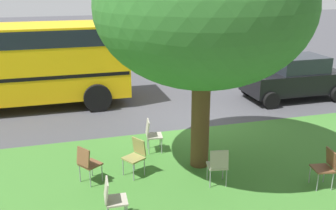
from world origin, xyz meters
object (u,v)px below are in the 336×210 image
at_px(chair_4, 88,162).
at_px(chair_5, 218,164).
at_px(chair_1, 112,197).
at_px(chair_0, 152,133).
at_px(chair_2, 136,154).
at_px(street_tree, 204,8).
at_px(parked_car, 294,77).
at_px(chair_3, 326,165).

bearing_deg(chair_4, chair_5, 162.11).
bearing_deg(chair_5, chair_1, 16.18).
bearing_deg(chair_4, chair_0, -145.07).
xyz_separation_m(chair_0, chair_2, (0.66, 1.13, 0.00)).
distance_m(street_tree, chair_1, 4.39).
bearing_deg(parked_car, chair_0, 26.29).
height_order(chair_0, chair_4, same).
distance_m(chair_1, chair_2, 1.86).
xyz_separation_m(chair_3, chair_5, (2.24, -0.71, 0.00)).
bearing_deg(parked_car, chair_4, 28.30).
distance_m(street_tree, chair_5, 3.42).
xyz_separation_m(chair_1, chair_2, (-0.78, -1.69, 0.00)).
distance_m(chair_1, parked_car, 9.79).
height_order(chair_2, parked_car, parked_car).
relative_size(street_tree, chair_2, 6.32).
relative_size(chair_1, chair_5, 1.00).
distance_m(chair_0, chair_4, 2.15).
bearing_deg(street_tree, chair_1, 36.17).
height_order(chair_0, chair_5, same).
height_order(chair_1, chair_2, same).
height_order(street_tree, chair_0, street_tree).
xyz_separation_m(chair_0, chair_1, (1.44, 2.82, 0.00)).
height_order(chair_0, chair_3, same).
distance_m(chair_4, chair_5, 2.88).
bearing_deg(chair_4, parked_car, -151.70).
relative_size(chair_0, chair_4, 1.00).
distance_m(street_tree, chair_0, 3.56).
relative_size(chair_0, parked_car, 0.24).
bearing_deg(chair_4, chair_1, 101.53).
relative_size(chair_2, parked_car, 0.24).
relative_size(chair_2, chair_4, 1.00).
bearing_deg(chair_1, parked_car, -142.59).
bearing_deg(chair_1, chair_3, 179.93).
distance_m(chair_0, chair_2, 1.31).
height_order(chair_2, chair_5, same).
bearing_deg(chair_5, parked_car, -135.60).
distance_m(chair_0, chair_1, 3.16).
height_order(chair_1, chair_5, same).
bearing_deg(chair_2, chair_4, 5.16).
distance_m(chair_1, chair_5, 2.52).
distance_m(chair_0, chair_3, 4.28).
bearing_deg(chair_2, chair_0, -120.09).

